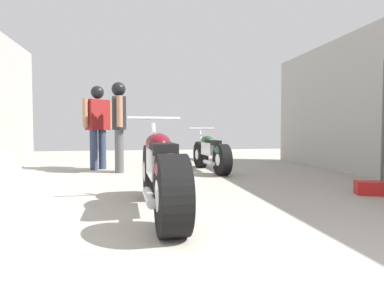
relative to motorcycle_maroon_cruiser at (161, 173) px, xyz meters
The scene contains 6 objects.
ground_plane 1.25m from the motorcycle_maroon_cruiser, 63.44° to the left, with size 18.48×18.48×0.00m, color #9E998E.
motorcycle_maroon_cruiser is the anchor object (origin of this frame).
motorcycle_black_naked 3.39m from the motorcycle_maroon_cruiser, 68.01° to the left, with size 0.57×1.93×0.90m.
mechanic_in_blue 4.07m from the motorcycle_maroon_cruiser, 105.18° to the left, with size 0.61×0.54×1.79m.
mechanic_with_helmet 3.46m from the motorcycle_maroon_cruiser, 99.87° to the left, with size 0.30×0.71×1.80m.
red_toolbox 2.86m from the motorcycle_maroon_cruiser, ahead, with size 0.42×0.21×0.18m, color #B21919.
Camera 1 is at (-0.78, -0.42, 0.85)m, focal length 29.86 mm.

